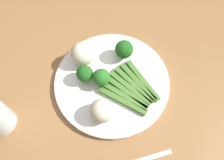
{
  "coord_description": "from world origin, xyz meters",
  "views": [
    {
      "loc": [
        -0.33,
        0.04,
        1.29
      ],
      "look_at": [
        -0.08,
        0.03,
        0.77
      ],
      "focal_mm": 38.15,
      "sensor_mm": 36.0,
      "label": 1
    }
  ],
  "objects_px": {
    "broccoli_right": "(101,78)",
    "broccoli_front_left": "(85,74)",
    "plate": "(112,82)",
    "broccoli_front": "(125,50)",
    "asparagus_bundle": "(131,89)",
    "cauliflower_edge": "(83,54)",
    "cauliflower_near_fork": "(102,111)",
    "dining_table": "(121,76)"
  },
  "relations": [
    {
      "from": "dining_table",
      "to": "broccoli_front",
      "type": "height_order",
      "value": "broccoli_front"
    },
    {
      "from": "dining_table",
      "to": "cauliflower_near_fork",
      "type": "relative_size",
      "value": 20.18
    },
    {
      "from": "asparagus_bundle",
      "to": "broccoli_right",
      "type": "relative_size",
      "value": 2.81
    },
    {
      "from": "plate",
      "to": "cauliflower_near_fork",
      "type": "bearing_deg",
      "value": 163.51
    },
    {
      "from": "plate",
      "to": "cauliflower_edge",
      "type": "height_order",
      "value": "cauliflower_edge"
    },
    {
      "from": "asparagus_bundle",
      "to": "cauliflower_edge",
      "type": "height_order",
      "value": "cauliflower_edge"
    },
    {
      "from": "broccoli_front",
      "to": "cauliflower_edge",
      "type": "relative_size",
      "value": 0.92
    },
    {
      "from": "dining_table",
      "to": "asparagus_bundle",
      "type": "bearing_deg",
      "value": -173.59
    },
    {
      "from": "dining_table",
      "to": "cauliflower_near_fork",
      "type": "xyz_separation_m",
      "value": [
        -0.16,
        0.06,
        0.16
      ]
    },
    {
      "from": "plate",
      "to": "broccoli_front_left",
      "type": "relative_size",
      "value": 5.74
    },
    {
      "from": "dining_table",
      "to": "cauliflower_near_fork",
      "type": "distance_m",
      "value": 0.24
    },
    {
      "from": "broccoli_right",
      "to": "cauliflower_near_fork",
      "type": "relative_size",
      "value": 0.94
    },
    {
      "from": "broccoli_front",
      "to": "asparagus_bundle",
      "type": "bearing_deg",
      "value": -174.94
    },
    {
      "from": "cauliflower_edge",
      "to": "broccoli_front",
      "type": "bearing_deg",
      "value": -85.57
    },
    {
      "from": "asparagus_bundle",
      "to": "broccoli_right",
      "type": "height_order",
      "value": "broccoli_right"
    },
    {
      "from": "plate",
      "to": "broccoli_front",
      "type": "bearing_deg",
      "value": -27.4
    },
    {
      "from": "asparagus_bundle",
      "to": "cauliflower_edge",
      "type": "relative_size",
      "value": 2.41
    },
    {
      "from": "cauliflower_near_fork",
      "to": "plate",
      "type": "bearing_deg",
      "value": -16.49
    },
    {
      "from": "broccoli_front_left",
      "to": "cauliflower_edge",
      "type": "distance_m",
      "value": 0.05
    },
    {
      "from": "broccoli_front",
      "to": "broccoli_right",
      "type": "relative_size",
      "value": 1.08
    },
    {
      "from": "plate",
      "to": "asparagus_bundle",
      "type": "height_order",
      "value": "asparagus_bundle"
    },
    {
      "from": "plate",
      "to": "asparagus_bundle",
      "type": "bearing_deg",
      "value": -121.13
    },
    {
      "from": "asparagus_bundle",
      "to": "broccoli_right",
      "type": "xyz_separation_m",
      "value": [
        0.02,
        0.07,
        0.02
      ]
    },
    {
      "from": "dining_table",
      "to": "plate",
      "type": "xyz_separation_m",
      "value": [
        -0.08,
        0.03,
        0.13
      ]
    },
    {
      "from": "asparagus_bundle",
      "to": "broccoli_front",
      "type": "distance_m",
      "value": 0.1
    },
    {
      "from": "dining_table",
      "to": "broccoli_front_left",
      "type": "height_order",
      "value": "broccoli_front_left"
    },
    {
      "from": "plate",
      "to": "broccoli_right",
      "type": "height_order",
      "value": "broccoli_right"
    },
    {
      "from": "dining_table",
      "to": "cauliflower_edge",
      "type": "height_order",
      "value": "cauliflower_edge"
    },
    {
      "from": "dining_table",
      "to": "broccoli_right",
      "type": "xyz_separation_m",
      "value": [
        -0.08,
        0.06,
        0.16
      ]
    },
    {
      "from": "plate",
      "to": "cauliflower_near_fork",
      "type": "height_order",
      "value": "cauliflower_near_fork"
    },
    {
      "from": "broccoli_front",
      "to": "cauliflower_near_fork",
      "type": "xyz_separation_m",
      "value": [
        -0.15,
        0.06,
        -0.0
      ]
    },
    {
      "from": "broccoli_right",
      "to": "cauliflower_edge",
      "type": "xyz_separation_m",
      "value": [
        0.07,
        0.04,
        0.0
      ]
    },
    {
      "from": "dining_table",
      "to": "cauliflower_edge",
      "type": "xyz_separation_m",
      "value": [
        -0.02,
        0.1,
        0.16
      ]
    },
    {
      "from": "broccoli_right",
      "to": "cauliflower_edge",
      "type": "height_order",
      "value": "cauliflower_edge"
    },
    {
      "from": "broccoli_right",
      "to": "broccoli_front_left",
      "type": "bearing_deg",
      "value": 72.42
    },
    {
      "from": "plate",
      "to": "broccoli_front",
      "type": "relative_size",
      "value": 5.08
    },
    {
      "from": "broccoli_front_left",
      "to": "asparagus_bundle",
      "type": "bearing_deg",
      "value": -107.54
    },
    {
      "from": "cauliflower_near_fork",
      "to": "broccoli_front",
      "type": "bearing_deg",
      "value": -21.59
    },
    {
      "from": "broccoli_front",
      "to": "dining_table",
      "type": "bearing_deg",
      "value": 18.71
    },
    {
      "from": "plate",
      "to": "broccoli_right",
      "type": "bearing_deg",
      "value": 100.89
    },
    {
      "from": "plate",
      "to": "broccoli_right",
      "type": "xyz_separation_m",
      "value": [
        -0.0,
        0.03,
        0.04
      ]
    },
    {
      "from": "plate",
      "to": "broccoli_front",
      "type": "height_order",
      "value": "broccoli_front"
    }
  ]
}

